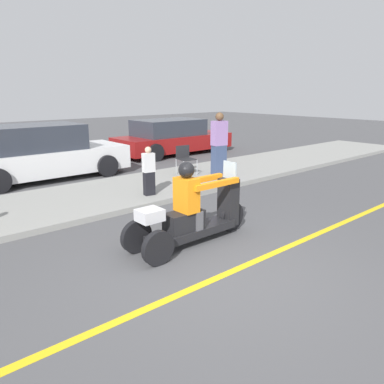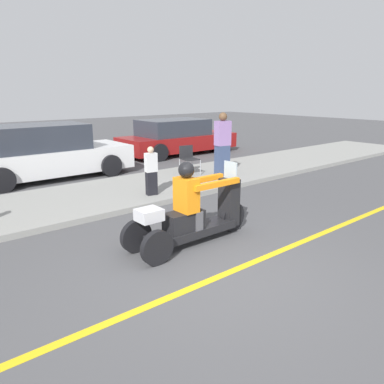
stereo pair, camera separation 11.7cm
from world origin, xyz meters
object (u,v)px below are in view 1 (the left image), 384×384
(motorcycle_trike, at_px, (192,215))
(parked_car_lot_right, at_px, (41,154))
(spectator_with_child, at_px, (219,145))
(folding_chair_set_back, at_px, (185,157))
(parked_car_lot_left, at_px, (172,138))
(spectator_by_tree, at_px, (149,172))

(motorcycle_trike, height_order, parked_car_lot_right, parked_car_lot_right)
(spectator_with_child, xyz_separation_m, folding_chair_set_back, (-0.64, 0.75, -0.35))
(spectator_with_child, relative_size, parked_car_lot_left, 0.37)
(motorcycle_trike, relative_size, spectator_with_child, 1.34)
(folding_chair_set_back, relative_size, parked_car_lot_left, 0.17)
(parked_car_lot_right, distance_m, parked_car_lot_left, 5.67)
(motorcycle_trike, xyz_separation_m, spectator_by_tree, (0.92, 2.62, 0.17))
(spectator_by_tree, height_order, parked_car_lot_left, parked_car_lot_left)
(spectator_with_child, relative_size, parked_car_lot_right, 0.38)
(spectator_by_tree, xyz_separation_m, spectator_with_child, (2.73, 0.48, 0.31))
(spectator_by_tree, xyz_separation_m, parked_car_lot_left, (4.45, 4.91, -0.01))
(folding_chair_set_back, distance_m, parked_car_lot_right, 4.11)
(spectator_with_child, height_order, parked_car_lot_right, spectator_with_child)
(spectator_by_tree, distance_m, parked_car_lot_left, 6.63)
(motorcycle_trike, bearing_deg, spectator_with_child, 40.30)
(parked_car_lot_right, height_order, parked_car_lot_left, parked_car_lot_right)
(folding_chair_set_back, height_order, parked_car_lot_right, parked_car_lot_right)
(parked_car_lot_left, bearing_deg, parked_car_lot_right, -168.82)
(parked_car_lot_left, bearing_deg, spectator_with_child, -111.28)
(folding_chair_set_back, xyz_separation_m, parked_car_lot_right, (-3.20, 2.58, 0.11))
(spectator_with_child, distance_m, parked_car_lot_right, 5.09)
(folding_chair_set_back, bearing_deg, parked_car_lot_left, 57.26)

